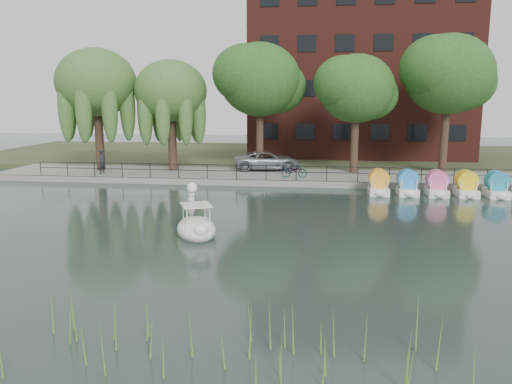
% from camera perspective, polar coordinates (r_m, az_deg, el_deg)
% --- Properties ---
extents(ground_plane, '(120.00, 120.00, 0.00)m').
position_cam_1_polar(ground_plane, '(20.50, -2.82, -5.59)').
color(ground_plane, '#34433F').
extents(promenade, '(40.00, 6.00, 0.40)m').
position_cam_1_polar(promenade, '(35.97, 1.63, 1.79)').
color(promenade, gray).
rests_on(promenade, ground_plane).
extents(kerb, '(40.00, 0.25, 0.40)m').
position_cam_1_polar(kerb, '(33.07, 1.12, 1.01)').
color(kerb, gray).
rests_on(kerb, ground_plane).
extents(land_strip, '(60.00, 22.00, 0.36)m').
position_cam_1_polar(land_strip, '(49.80, 3.22, 4.22)').
color(land_strip, '#47512D').
rests_on(land_strip, ground_plane).
extents(railing, '(32.00, 0.05, 1.00)m').
position_cam_1_polar(railing, '(33.12, 1.17, 2.68)').
color(railing, black).
rests_on(railing, promenade).
extents(apartment_building, '(20.00, 10.07, 18.00)m').
position_cam_1_polar(apartment_building, '(49.60, 11.70, 14.62)').
color(apartment_building, '#4C1E16').
rests_on(apartment_building, land_strip).
extents(willow_left, '(5.88, 5.88, 9.01)m').
position_cam_1_polar(willow_left, '(39.49, -17.79, 11.80)').
color(willow_left, '#473323').
rests_on(willow_left, promenade).
extents(willow_mid, '(5.32, 5.32, 8.15)m').
position_cam_1_polar(willow_mid, '(38.00, -9.72, 11.27)').
color(willow_mid, '#473323').
rests_on(willow_mid, promenade).
extents(broadleaf_center, '(6.00, 6.00, 9.25)m').
position_cam_1_polar(broadleaf_center, '(37.66, 0.44, 12.66)').
color(broadleaf_center, '#473323').
rests_on(broadleaf_center, promenade).
extents(broadleaf_right, '(5.40, 5.40, 8.32)m').
position_cam_1_polar(broadleaf_right, '(36.96, 11.40, 11.45)').
color(broadleaf_right, '#473323').
rests_on(broadleaf_right, promenade).
extents(broadleaf_far, '(6.30, 6.30, 9.71)m').
position_cam_1_polar(broadleaf_far, '(38.97, 21.16, 12.39)').
color(broadleaf_far, '#473323').
rests_on(broadleaf_far, promenade).
extents(minivan, '(3.85, 6.22, 1.61)m').
position_cam_1_polar(minivan, '(37.88, 1.35, 3.77)').
color(minivan, gray).
rests_on(minivan, promenade).
extents(bicycle, '(0.74, 1.77, 1.00)m').
position_cam_1_polar(bicycle, '(34.25, 4.39, 2.50)').
color(bicycle, gray).
rests_on(bicycle, promenade).
extents(pedestrian, '(0.72, 0.84, 1.98)m').
position_cam_1_polar(pedestrian, '(37.36, -17.19, 3.49)').
color(pedestrian, black).
rests_on(pedestrian, promenade).
extents(swan_boat, '(2.51, 2.98, 2.16)m').
position_cam_1_polar(swan_boat, '(21.25, -6.86, -3.74)').
color(swan_boat, white).
rests_on(swan_boat, ground_plane).
extents(pedal_boat_row, '(9.65, 1.70, 1.40)m').
position_cam_1_polar(pedal_boat_row, '(31.90, 21.44, 0.66)').
color(pedal_boat_row, white).
rests_on(pedal_boat_row, ground_plane).
extents(reed_bank, '(24.00, 2.40, 1.20)m').
position_cam_1_polar(reed_bank, '(11.22, -1.17, -16.52)').
color(reed_bank, '#669938').
rests_on(reed_bank, ground_plane).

